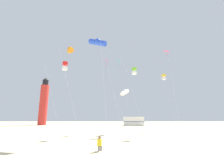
{
  "coord_description": "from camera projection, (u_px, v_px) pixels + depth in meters",
  "views": [
    {
      "loc": [
        -0.11,
        -6.89,
        2.61
      ],
      "look_at": [
        0.31,
        9.11,
        6.02
      ],
      "focal_mm": 25.19,
      "sensor_mm": 36.0,
      "label": 1
    }
  ],
  "objects": [
    {
      "name": "kite_flyer_standing",
      "position": [
        100.0,
        143.0,
        12.34
      ],
      "size": [
        0.36,
        0.52,
        1.16
      ],
      "rotation": [
        0.0,
        0.0,
        3.06
      ],
      "color": "yellow",
      "rests_on": "ground"
    },
    {
      "name": "kite_box_lime",
      "position": [
        134.0,
        71.0,
        26.5
      ],
      "size": [
        2.82,
        2.01,
        10.86
      ],
      "color": "silver",
      "rests_on": "ground"
    },
    {
      "name": "kite_box_scarlet",
      "position": [
        65.0,
        66.0,
        21.72
      ],
      "size": [
        3.35,
        2.84,
        10.17
      ],
      "color": "silver",
      "rests_on": "ground"
    },
    {
      "name": "kite_tube_orange",
      "position": [
        70.0,
        50.0,
        21.17
      ],
      "size": [
        3.1,
        3.38,
        12.18
      ],
      "color": "silver",
      "rests_on": "ground"
    },
    {
      "name": "kite_tube_blue",
      "position": [
        98.0,
        42.0,
        19.96
      ],
      "size": [
        2.67,
        2.28,
        12.67
      ],
      "color": "silver",
      "rests_on": "ground"
    },
    {
      "name": "kite_tube_white",
      "position": [
        125.0,
        92.0,
        27.32
      ],
      "size": [
        2.9,
        3.21,
        7.6
      ],
      "color": "silver",
      "rests_on": "ground"
    },
    {
      "name": "kite_box_gold",
      "position": [
        164.0,
        77.0,
        32.96
      ],
      "size": [
        3.0,
        2.09,
        11.49
      ],
      "color": "silver",
      "rests_on": "ground"
    },
    {
      "name": "kite_diamond_cyan",
      "position": [
        119.0,
        64.0,
        30.79
      ],
      "size": [
        2.79,
        2.79,
        13.82
      ],
      "color": "silver",
      "rests_on": "ground"
    },
    {
      "name": "kite_diamond_rainbow",
      "position": [
        167.0,
        55.0,
        26.96
      ],
      "size": [
        1.76,
        1.76,
        14.03
      ],
      "color": "silver",
      "rests_on": "ground"
    },
    {
      "name": "kite_diamond_magenta",
      "position": [
        107.0,
        63.0,
        25.11
      ],
      "size": [
        3.28,
        3.28,
        11.91
      ],
      "color": "silver",
      "rests_on": "ground"
    },
    {
      "name": "lighthouse_distant",
      "position": [
        44.0,
        102.0,
        55.52
      ],
      "size": [
        2.8,
        2.8,
        16.8
      ],
      "color": "red",
      "rests_on": "ground"
    },
    {
      "name": "rv_van_white",
      "position": [
        134.0,
        121.0,
        50.52
      ],
      "size": [
        6.44,
        2.35,
        2.8
      ],
      "rotation": [
        0.0,
        0.0,
        -0.0
      ],
      "color": "white",
      "rests_on": "ground"
    }
  ]
}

